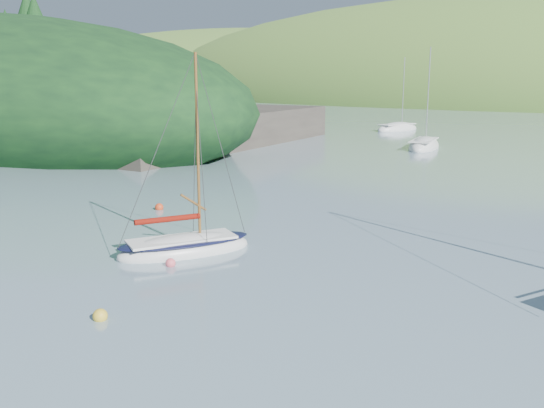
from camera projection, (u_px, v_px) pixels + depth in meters
The scene contains 5 objects.
ground at pixel (99, 309), 19.33m from camera, with size 700.00×700.00×0.00m, color slate.
daysailer_white at pixel (185, 248), 25.38m from camera, with size 4.28×6.08×8.80m.
distant_sloop_a at pixel (424, 147), 61.13m from camera, with size 4.59×8.08×10.91m.
distant_sloop_c at pixel (397, 129), 80.65m from camera, with size 4.03×7.66×10.40m.
mooring_buoys at pixel (233, 267), 23.13m from camera, with size 24.00×11.73×0.47m.
Camera 1 is at (15.82, -10.56, 7.33)m, focal length 40.00 mm.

